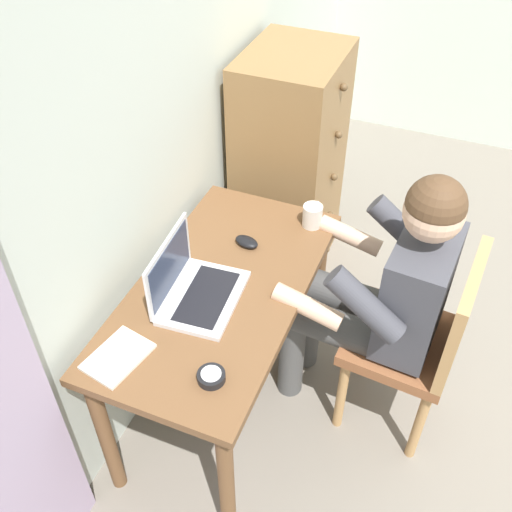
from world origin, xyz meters
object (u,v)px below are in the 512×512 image
at_px(person_seated, 382,289).
at_px(computer_mouse, 247,242).
at_px(desk, 222,308).
at_px(dresser, 290,167).
at_px(laptop, 192,286).
at_px(desk_clock, 211,376).
at_px(coffee_mug, 313,215).
at_px(notebook_pad, 118,357).
at_px(chair, 422,338).

relative_size(person_seated, computer_mouse, 12.16).
distance_m(desk, person_seated, 0.60).
height_order(desk, computer_mouse, computer_mouse).
xyz_separation_m(dresser, person_seated, (-0.78, -0.64, 0.10)).
height_order(laptop, desk_clock, laptop).
bearing_deg(desk, desk_clock, -159.26).
bearing_deg(desk, laptop, 140.45).
relative_size(desk_clock, coffee_mug, 0.75).
distance_m(desk, laptop, 0.20).
height_order(laptop, notebook_pad, laptop).
height_order(dresser, notebook_pad, dresser).
xyz_separation_m(laptop, notebook_pad, (-0.34, 0.10, -0.05)).
distance_m(computer_mouse, coffee_mug, 0.30).
bearing_deg(chair, dresser, 46.04).
bearing_deg(notebook_pad, computer_mouse, -2.82).
bearing_deg(person_seated, desk_clock, 147.19).
distance_m(chair, laptop, 0.90).
xyz_separation_m(chair, desk_clock, (-0.61, 0.59, 0.22)).
bearing_deg(notebook_pad, person_seated, -36.01).
relative_size(dresser, desk_clock, 13.14).
xyz_separation_m(person_seated, computer_mouse, (0.01, 0.55, 0.04)).
bearing_deg(person_seated, computer_mouse, 88.69).
height_order(chair, notebook_pad, chair).
xyz_separation_m(dresser, computer_mouse, (-0.76, -0.09, 0.14)).
distance_m(laptop, desk_clock, 0.37).
bearing_deg(coffee_mug, laptop, 154.11).
xyz_separation_m(desk, desk_clock, (-0.39, -0.15, 0.13)).
xyz_separation_m(desk, computer_mouse, (0.25, 0.00, 0.13)).
xyz_separation_m(computer_mouse, notebook_pad, (-0.67, 0.17, -0.01)).
relative_size(desk, desk_clock, 12.59).
bearing_deg(person_seated, desk, 113.43).
distance_m(person_seated, notebook_pad, 0.98).
relative_size(person_seated, laptop, 3.40).
xyz_separation_m(notebook_pad, coffee_mug, (0.89, -0.37, 0.04)).
height_order(chair, coffee_mug, chair).
distance_m(dresser, person_seated, 1.01).
height_order(desk, desk_clock, desk_clock).
relative_size(chair, coffee_mug, 7.48).
relative_size(dresser, coffee_mug, 9.85).
height_order(desk, person_seated, person_seated).
distance_m(dresser, coffee_mug, 0.64).
relative_size(desk, coffee_mug, 9.44).
xyz_separation_m(desk, dresser, (1.01, 0.09, -0.01)).
distance_m(person_seated, desk_clock, 0.74).
relative_size(dresser, chair, 1.32).
bearing_deg(computer_mouse, desk_clock, -152.79).
height_order(laptop, computer_mouse, laptop).
height_order(desk, coffee_mug, coffee_mug).
relative_size(chair, notebook_pad, 4.27).
bearing_deg(laptop, person_seated, -62.50).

